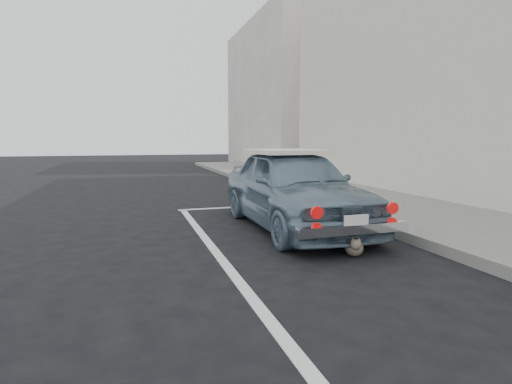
# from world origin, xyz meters

# --- Properties ---
(ground) EXTENTS (80.00, 80.00, 0.00)m
(ground) POSITION_xyz_m (0.00, 0.00, 0.00)
(ground) COLOR black
(ground) RESTS_ON ground
(building_far) EXTENTS (3.50, 10.00, 8.00)m
(building_far) POSITION_xyz_m (6.35, 20.00, 4.00)
(building_far) COLOR #B3ACA2
(building_far) RESTS_ON ground
(pline_front) EXTENTS (3.00, 0.12, 0.01)m
(pline_front) POSITION_xyz_m (0.50, 6.50, 0.00)
(pline_front) COLOR silver
(pline_front) RESTS_ON ground
(pline_side) EXTENTS (0.12, 7.00, 0.01)m
(pline_side) POSITION_xyz_m (-0.90, 3.00, 0.00)
(pline_side) COLOR silver
(pline_side) RESTS_ON ground
(retro_coupe) EXTENTS (1.59, 3.95, 1.34)m
(retro_coupe) POSITION_xyz_m (0.66, 4.26, 0.68)
(retro_coupe) COLOR slate
(retro_coupe) RESTS_ON ground
(cat) EXTENTS (0.36, 0.48, 0.28)m
(cat) POSITION_xyz_m (0.74, 2.46, 0.13)
(cat) COLOR #655B4D
(cat) RESTS_ON ground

